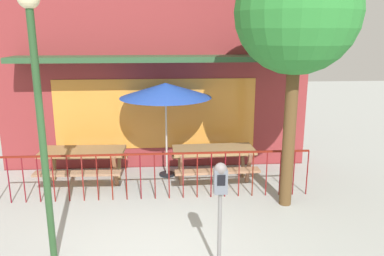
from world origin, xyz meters
TOP-DOWN VIEW (x-y plane):
  - pub_storefront at (0.00, 4.20)m, footprint 7.44×1.33m
  - patio_fence_front at (0.00, 2.07)m, footprint 6.28×0.04m
  - picnic_table_left at (-1.59, 3.01)m, footprint 1.85×1.42m
  - picnic_table_right at (1.29, 2.93)m, footprint 1.85×1.42m
  - patio_umbrella at (0.25, 3.36)m, footprint 2.06×2.06m
  - parking_meter_far at (0.95, -0.43)m, footprint 0.18×0.17m
  - street_tree at (2.55, 1.65)m, footprint 2.20×2.20m
  - street_lamp at (-1.45, 0.03)m, footprint 0.28×0.28m

SIDE VIEW (x-z plane):
  - picnic_table_left at x=-1.59m, z-range 0.21..1.01m
  - picnic_table_right at x=1.29m, z-range 0.21..1.01m
  - patio_fence_front at x=0.00m, z-range 0.18..1.15m
  - parking_meter_far at x=0.95m, z-range 0.44..2.06m
  - patio_umbrella at x=0.25m, z-range 0.92..3.10m
  - street_lamp at x=-1.45m, z-range 0.60..4.44m
  - pub_storefront at x=0.00m, z-range -0.02..5.49m
  - street_tree at x=2.55m, z-range 1.23..5.96m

